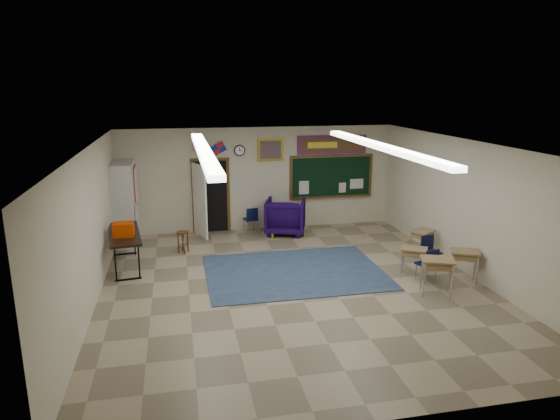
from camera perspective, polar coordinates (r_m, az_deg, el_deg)
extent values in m
plane|color=#9B896B|center=(10.74, 1.62, -8.71)|extent=(9.00, 9.00, 0.00)
cube|color=beige|center=(14.56, -2.45, 3.56)|extent=(8.00, 0.04, 3.00)
cube|color=beige|center=(6.23, 11.54, -11.57)|extent=(8.00, 0.04, 3.00)
cube|color=beige|center=(10.13, -20.93, -2.11)|extent=(0.04, 9.00, 3.00)
cube|color=beige|center=(11.82, 20.89, 0.14)|extent=(0.04, 9.00, 3.00)
cube|color=silver|center=(9.97, 1.74, 7.39)|extent=(8.00, 9.00, 0.04)
cube|color=#364F67|center=(11.50, 1.66, -7.07)|extent=(4.00, 3.00, 0.02)
cube|color=black|center=(14.49, -7.90, 1.57)|extent=(0.95, 0.04, 2.10)
cube|color=white|center=(14.04, -9.17, 1.03)|extent=(0.35, 0.86, 2.05)
cube|color=#553918|center=(15.04, 5.88, 3.84)|extent=(2.55, 0.05, 1.30)
cube|color=black|center=(15.03, 5.90, 3.83)|extent=(2.40, 0.03, 1.15)
cube|color=#553918|center=(15.10, 5.89, 1.56)|extent=(2.40, 0.12, 0.04)
cube|color=red|center=(14.90, 5.97, 7.44)|extent=(2.10, 0.04, 0.55)
cube|color=brown|center=(14.89, 5.99, 7.43)|extent=(1.90, 0.03, 0.40)
cube|color=#A3881F|center=(14.46, -1.09, 6.91)|extent=(0.75, 0.05, 0.65)
cube|color=#A51466|center=(14.45, -1.08, 6.90)|extent=(0.62, 0.03, 0.52)
cylinder|color=black|center=(14.32, -4.65, 6.79)|extent=(0.32, 0.05, 0.32)
cylinder|color=white|center=(14.30, -4.65, 6.78)|extent=(0.26, 0.02, 0.26)
cube|color=beige|center=(13.89, -17.30, 0.72)|extent=(0.55, 1.25, 2.20)
imported|color=#160537|center=(14.28, 0.61, -0.73)|extent=(1.38, 1.40, 1.01)
cube|color=#9E7949|center=(11.43, 15.11, -4.31)|extent=(0.69, 0.65, 0.04)
cube|color=brown|center=(11.46, 15.08, -4.75)|extent=(0.60, 0.55, 0.11)
cube|color=#9E7949|center=(12.85, 16.01, -2.33)|extent=(0.69, 0.64, 0.04)
cube|color=brown|center=(12.87, 15.98, -2.73)|extent=(0.60, 0.55, 0.11)
cube|color=#9E7949|center=(10.56, 17.59, -5.45)|extent=(0.77, 0.67, 0.04)
cube|color=brown|center=(10.60, 17.55, -5.99)|extent=(0.66, 0.57, 0.13)
cube|color=#9E7949|center=(11.43, 20.42, -4.50)|extent=(0.73, 0.66, 0.04)
cube|color=brown|center=(11.46, 20.38, -4.96)|extent=(0.63, 0.56, 0.12)
cube|color=black|center=(12.14, -17.38, -2.62)|extent=(0.92, 2.09, 0.06)
cube|color=red|center=(11.82, -17.45, -2.14)|extent=(0.45, 0.34, 0.31)
cylinder|color=#492D16|center=(12.89, -11.07, -2.52)|extent=(0.31, 0.31, 0.04)
torus|color=#492D16|center=(12.99, -11.00, -4.00)|extent=(0.26, 0.26, 0.02)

